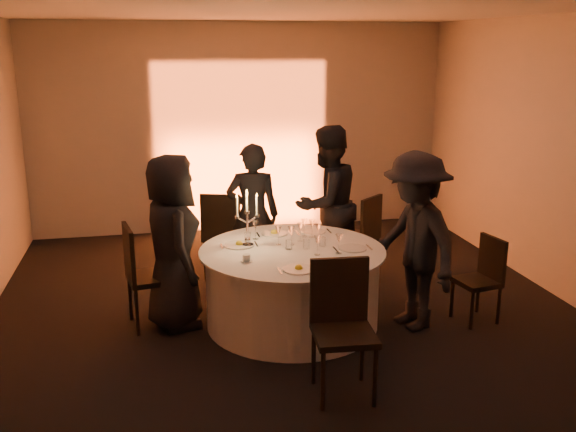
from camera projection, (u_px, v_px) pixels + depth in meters
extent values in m
plane|color=black|center=(292.00, 323.00, 6.38)|extent=(7.00, 7.00, 0.00)
plane|color=white|center=(293.00, 7.00, 5.60)|extent=(7.00, 7.00, 0.00)
plane|color=beige|center=(241.00, 128.00, 9.30)|extent=(7.00, 0.00, 7.00)
plane|color=beige|center=(471.00, 336.00, 2.68)|extent=(7.00, 0.00, 7.00)
cube|color=black|center=(246.00, 230.00, 9.39)|extent=(0.25, 0.12, 0.10)
cylinder|color=black|center=(292.00, 321.00, 6.37)|extent=(0.60, 0.60, 0.03)
cylinder|color=black|center=(292.00, 288.00, 6.28)|extent=(0.20, 0.20, 0.75)
cylinder|color=white|center=(292.00, 288.00, 6.28)|extent=(1.68, 1.68, 0.75)
cylinder|color=white|center=(292.00, 250.00, 6.18)|extent=(1.80, 1.80, 0.02)
cube|color=black|center=(152.00, 278.00, 6.22)|extent=(0.52, 0.52, 0.05)
cube|color=black|center=(129.00, 253.00, 6.07)|extent=(0.12, 0.45, 0.51)
cylinder|color=black|center=(177.00, 306.00, 6.19)|extent=(0.04, 0.04, 0.48)
cylinder|color=black|center=(169.00, 292.00, 6.53)|extent=(0.04, 0.04, 0.48)
cylinder|color=black|center=(137.00, 312.00, 6.04)|extent=(0.04, 0.04, 0.48)
cylinder|color=black|center=(130.00, 298.00, 6.39)|extent=(0.04, 0.04, 0.48)
cube|color=black|center=(225.00, 235.00, 7.56)|extent=(0.58, 0.58, 0.05)
cube|color=black|center=(220.00, 217.00, 7.29)|extent=(0.45, 0.18, 0.52)
cylinder|color=black|center=(244.00, 251.00, 7.80)|extent=(0.04, 0.04, 0.49)
cylinder|color=black|center=(213.00, 250.00, 7.84)|extent=(0.04, 0.04, 0.49)
cylinder|color=black|center=(238.00, 262.00, 7.42)|extent=(0.04, 0.04, 0.49)
cylinder|color=black|center=(205.00, 261.00, 7.46)|extent=(0.04, 0.04, 0.49)
cube|color=black|center=(356.00, 237.00, 7.60)|extent=(0.61, 0.61, 0.05)
cube|color=black|center=(371.00, 218.00, 7.42)|extent=(0.35, 0.31, 0.49)
cylinder|color=black|center=(351.00, 249.00, 7.91)|extent=(0.04, 0.04, 0.46)
cylinder|color=black|center=(334.00, 257.00, 7.63)|extent=(0.04, 0.04, 0.46)
cylinder|color=black|center=(377.00, 255.00, 7.70)|extent=(0.04, 0.04, 0.46)
cylinder|color=black|center=(361.00, 263.00, 7.41)|extent=(0.04, 0.04, 0.46)
cube|color=black|center=(477.00, 282.00, 6.34)|extent=(0.43, 0.43, 0.05)
cube|color=black|center=(492.00, 258.00, 6.34)|extent=(0.10, 0.37, 0.43)
cylinder|color=black|center=(452.00, 298.00, 6.48)|extent=(0.04, 0.04, 0.40)
cylinder|color=black|center=(472.00, 310.00, 6.19)|extent=(0.04, 0.04, 0.40)
cylinder|color=black|center=(478.00, 294.00, 6.59)|extent=(0.04, 0.04, 0.40)
cylinder|color=black|center=(499.00, 305.00, 6.31)|extent=(0.04, 0.04, 0.40)
cube|color=black|center=(344.00, 335.00, 4.95)|extent=(0.50, 0.50, 0.05)
cube|color=black|center=(339.00, 290.00, 5.07)|extent=(0.47, 0.07, 0.53)
cylinder|color=black|center=(323.00, 380.00, 4.80)|extent=(0.04, 0.04, 0.50)
cylinder|color=black|center=(375.00, 377.00, 4.85)|extent=(0.04, 0.04, 0.50)
cylinder|color=black|center=(314.00, 355.00, 5.18)|extent=(0.04, 0.04, 0.50)
cylinder|color=black|center=(362.00, 352.00, 5.23)|extent=(0.04, 0.04, 0.50)
imported|color=black|center=(172.00, 242.00, 6.13)|extent=(0.68, 0.92, 1.70)
imported|color=black|center=(253.00, 215.00, 7.23)|extent=(0.65, 0.49, 1.64)
imported|color=black|center=(327.00, 204.00, 7.36)|extent=(1.10, 1.03, 1.81)
imported|color=black|center=(415.00, 241.00, 6.11)|extent=(0.90, 1.24, 1.73)
cylinder|color=white|center=(239.00, 245.00, 6.29)|extent=(0.30, 0.30, 0.01)
cube|color=silver|center=(222.00, 246.00, 6.25)|extent=(0.01, 0.17, 0.01)
cube|color=silver|center=(256.00, 244.00, 6.32)|extent=(0.02, 0.17, 0.01)
sphere|color=yellow|center=(239.00, 241.00, 6.28)|extent=(0.07, 0.07, 0.07)
cylinder|color=white|center=(274.00, 234.00, 6.66)|extent=(0.27, 0.27, 0.01)
cube|color=silver|center=(258.00, 235.00, 6.63)|extent=(0.01, 0.17, 0.01)
cube|color=silver|center=(290.00, 233.00, 6.70)|extent=(0.02, 0.17, 0.01)
sphere|color=yellow|center=(274.00, 230.00, 6.65)|extent=(0.07, 0.07, 0.07)
cylinder|color=white|center=(313.00, 232.00, 6.73)|extent=(0.25, 0.25, 0.01)
cube|color=silver|center=(298.00, 233.00, 6.69)|extent=(0.02, 0.17, 0.01)
cube|color=silver|center=(329.00, 231.00, 6.76)|extent=(0.01, 0.17, 0.01)
cylinder|color=white|center=(352.00, 248.00, 6.19)|extent=(0.27, 0.27, 0.01)
cube|color=silver|center=(335.00, 250.00, 6.15)|extent=(0.02, 0.17, 0.01)
cube|color=silver|center=(369.00, 247.00, 6.22)|extent=(0.01, 0.17, 0.01)
cylinder|color=white|center=(299.00, 269.00, 5.61)|extent=(0.29, 0.29, 0.01)
cube|color=silver|center=(280.00, 271.00, 5.57)|extent=(0.02, 0.17, 0.01)
cube|color=silver|center=(317.00, 268.00, 5.64)|extent=(0.01, 0.17, 0.01)
sphere|color=yellow|center=(299.00, 265.00, 5.60)|extent=(0.07, 0.07, 0.07)
cylinder|color=white|center=(247.00, 261.00, 5.84)|extent=(0.11, 0.11, 0.01)
cylinder|color=white|center=(247.00, 257.00, 5.83)|extent=(0.07, 0.07, 0.06)
cylinder|color=silver|center=(248.00, 245.00, 6.28)|extent=(0.12, 0.12, 0.02)
sphere|color=silver|center=(248.00, 240.00, 6.27)|extent=(0.06, 0.06, 0.06)
cylinder|color=silver|center=(247.00, 229.00, 6.24)|extent=(0.02, 0.02, 0.30)
cylinder|color=silver|center=(247.00, 212.00, 6.19)|extent=(0.05, 0.05, 0.03)
cylinder|color=white|center=(247.00, 202.00, 6.17)|extent=(0.02, 0.02, 0.20)
cone|color=orange|center=(247.00, 190.00, 6.14)|extent=(0.02, 0.02, 0.03)
cylinder|color=silver|center=(242.00, 220.00, 6.20)|extent=(0.11, 0.02, 0.07)
cylinder|color=silver|center=(237.00, 217.00, 6.19)|extent=(0.05, 0.05, 0.02)
cylinder|color=white|center=(237.00, 207.00, 6.16)|extent=(0.02, 0.02, 0.20)
cone|color=orange|center=(237.00, 195.00, 6.13)|extent=(0.02, 0.02, 0.03)
cylinder|color=silver|center=(252.00, 219.00, 6.22)|extent=(0.11, 0.02, 0.07)
cylinder|color=silver|center=(257.00, 216.00, 6.22)|extent=(0.05, 0.05, 0.02)
cylinder|color=white|center=(257.00, 206.00, 6.20)|extent=(0.02, 0.02, 0.20)
cone|color=orange|center=(257.00, 194.00, 6.17)|extent=(0.02, 0.02, 0.03)
cylinder|color=white|center=(304.00, 237.00, 6.58)|extent=(0.06, 0.06, 0.01)
cylinder|color=white|center=(304.00, 232.00, 6.56)|extent=(0.01, 0.01, 0.10)
cone|color=white|center=(304.00, 223.00, 6.54)|extent=(0.07, 0.07, 0.09)
cylinder|color=white|center=(300.00, 241.00, 6.43)|extent=(0.06, 0.06, 0.01)
cylinder|color=white|center=(300.00, 236.00, 6.42)|extent=(0.01, 0.01, 0.10)
cone|color=white|center=(300.00, 227.00, 6.39)|extent=(0.07, 0.07, 0.09)
cylinder|color=white|center=(256.00, 239.00, 6.50)|extent=(0.06, 0.06, 0.01)
cylinder|color=white|center=(256.00, 234.00, 6.48)|extent=(0.01, 0.01, 0.10)
cone|color=white|center=(255.00, 225.00, 6.46)|extent=(0.07, 0.07, 0.09)
cylinder|color=white|center=(318.00, 242.00, 6.41)|extent=(0.06, 0.06, 0.01)
cylinder|color=white|center=(318.00, 237.00, 6.39)|extent=(0.01, 0.01, 0.10)
cone|color=white|center=(318.00, 228.00, 6.37)|extent=(0.07, 0.07, 0.09)
cylinder|color=white|center=(339.00, 253.00, 6.05)|extent=(0.06, 0.06, 0.01)
cylinder|color=white|center=(339.00, 248.00, 6.04)|extent=(0.01, 0.01, 0.10)
cone|color=white|center=(339.00, 239.00, 6.02)|extent=(0.07, 0.07, 0.09)
cylinder|color=white|center=(291.00, 245.00, 6.31)|extent=(0.06, 0.06, 0.01)
cylinder|color=white|center=(291.00, 240.00, 6.30)|extent=(0.01, 0.01, 0.10)
cone|color=white|center=(291.00, 231.00, 6.27)|extent=(0.07, 0.07, 0.09)
cylinder|color=white|center=(317.00, 254.00, 6.02)|extent=(0.06, 0.06, 0.01)
cylinder|color=white|center=(317.00, 249.00, 6.00)|extent=(0.01, 0.01, 0.10)
cone|color=white|center=(317.00, 240.00, 5.98)|extent=(0.07, 0.07, 0.09)
cylinder|color=white|center=(278.00, 244.00, 6.32)|extent=(0.06, 0.06, 0.01)
cylinder|color=white|center=(278.00, 239.00, 6.30)|extent=(0.01, 0.01, 0.10)
cone|color=white|center=(278.00, 231.00, 6.28)|extent=(0.07, 0.07, 0.09)
cylinder|color=white|center=(312.00, 237.00, 6.55)|extent=(0.06, 0.06, 0.01)
cylinder|color=white|center=(312.00, 232.00, 6.54)|extent=(0.01, 0.01, 0.10)
cone|color=white|center=(312.00, 224.00, 6.51)|extent=(0.07, 0.07, 0.09)
cylinder|color=white|center=(248.00, 237.00, 6.42)|extent=(0.07, 0.07, 0.09)
cylinder|color=white|center=(322.00, 242.00, 6.27)|extent=(0.07, 0.07, 0.09)
cylinder|color=white|center=(306.00, 244.00, 6.19)|extent=(0.07, 0.07, 0.09)
cylinder|color=white|center=(289.00, 245.00, 6.17)|extent=(0.07, 0.07, 0.09)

